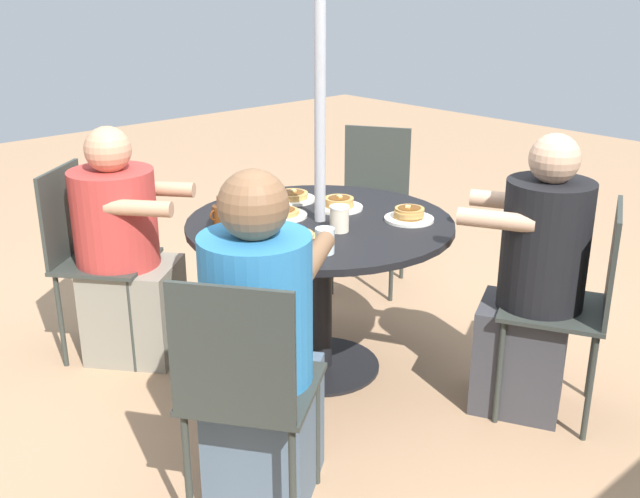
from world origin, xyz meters
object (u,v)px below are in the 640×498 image
at_px(patio_chair_north, 245,385).
at_px(drinking_glass_a, 325,241).
at_px(patio_table, 320,249).
at_px(syrup_bottle, 221,216).
at_px(diner_east, 534,289).
at_px(pancake_plate_a, 295,238).
at_px(pancake_plate_e, 339,204).
at_px(pancake_plate_b, 409,215).
at_px(pancake_plate_c, 292,197).
at_px(patio_chair_south, 372,196).
at_px(patio_chair_east, 577,297).
at_px(diner_west, 125,257).
at_px(diner_north, 261,356).
at_px(pancake_plate_d, 283,214).
at_px(patio_chair_west, 89,248).
at_px(coffee_cup, 339,219).

relative_size(patio_chair_north, drinking_glass_a, 9.03).
height_order(patio_table, syrup_bottle, syrup_bottle).
distance_m(diner_east, pancake_plate_a, 0.99).
distance_m(diner_east, pancake_plate_e, 0.95).
distance_m(diner_east, pancake_plate_b, 0.62).
distance_m(patio_chair_north, pancake_plate_c, 1.40).
relative_size(pancake_plate_a, pancake_plate_b, 1.00).
height_order(pancake_plate_b, syrup_bottle, syrup_bottle).
bearing_deg(pancake_plate_e, drinking_glass_a, 40.79).
xyz_separation_m(patio_chair_south, drinking_glass_a, (1.19, 0.89, 0.24)).
relative_size(patio_chair_north, pancake_plate_a, 4.20).
height_order(patio_chair_east, diner_west, diner_west).
xyz_separation_m(patio_chair_east, pancake_plate_a, (0.75, -0.84, 0.21)).
distance_m(pancake_plate_e, syrup_bottle, 0.58).
bearing_deg(diner_north, syrup_bottle, 117.91).
height_order(pancake_plate_c, pancake_plate_d, pancake_plate_c).
bearing_deg(pancake_plate_d, pancake_plate_b, 131.99).
relative_size(patio_table, drinking_glass_a, 11.64).
height_order(diner_west, syrup_bottle, diner_west).
relative_size(pancake_plate_c, syrup_bottle, 1.53).
relative_size(syrup_bottle, drinking_glass_a, 1.40).
relative_size(patio_chair_west, drinking_glass_a, 9.03).
height_order(diner_east, coffee_cup, diner_east).
bearing_deg(pancake_plate_a, patio_table, -152.35).
distance_m(diner_north, coffee_cup, 0.84).
height_order(diner_north, pancake_plate_b, diner_north).
xyz_separation_m(diner_north, drinking_glass_a, (-0.49, -0.22, 0.23)).
distance_m(diner_west, coffee_cup, 1.07).
height_order(pancake_plate_d, pancake_plate_e, pancake_plate_e).
height_order(patio_chair_north, patio_chair_east, same).
bearing_deg(pancake_plate_e, diner_north, 32.77).
height_order(patio_chair_north, drinking_glass_a, patio_chair_north).
bearing_deg(diner_east, pancake_plate_b, 76.00).
distance_m(diner_west, pancake_plate_c, 0.83).
distance_m(pancake_plate_a, drinking_glass_a, 0.18).
bearing_deg(drinking_glass_a, patio_chair_east, 138.37).
xyz_separation_m(pancake_plate_c, syrup_bottle, (0.49, 0.11, 0.04)).
bearing_deg(patio_chair_south, pancake_plate_c, 75.72).
relative_size(patio_table, syrup_bottle, 8.30).
bearing_deg(diner_east, pancake_plate_a, 107.69).
relative_size(diner_west, pancake_plate_c, 5.11).
xyz_separation_m(pancake_plate_b, pancake_plate_e, (0.10, -0.33, -0.00)).
xyz_separation_m(patio_chair_north, diner_west, (-0.32, -1.35, -0.03)).
bearing_deg(diner_north, patio_chair_east, 35.03).
distance_m(pancake_plate_a, coffee_cup, 0.23).
height_order(pancake_plate_a, coffee_cup, coffee_cup).
bearing_deg(pancake_plate_b, pancake_plate_e, -72.52).
xyz_separation_m(patio_table, patio_chair_west, (0.69, -0.85, -0.06)).
xyz_separation_m(diner_north, patio_chair_south, (-1.69, -1.11, -0.01)).
xyz_separation_m(patio_chair_east, patio_chair_west, (1.18, -1.83, 0.00)).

